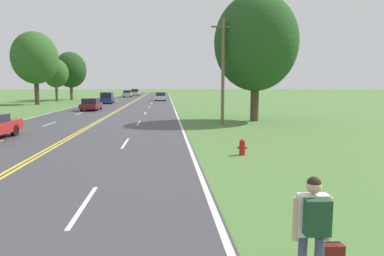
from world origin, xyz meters
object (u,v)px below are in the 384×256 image
object	(u,v)px
car_white_hatchback_receding	(161,96)
car_silver_hatchback_horizon	(135,92)
tree_mid_treeline	(256,43)
hitchhiker_person	(313,222)
tree_behind_sign	(70,70)
tree_right_cluster	(56,73)
car_maroon_sedan_mid_near	(91,104)
car_dark_blue_van_mid_far	(107,98)
fire_hydrant	(242,147)
car_champagne_suv_distant	(127,93)
tree_left_verge	(35,58)

from	to	relation	value
car_white_hatchback_receding	car_silver_hatchback_horizon	distance (m)	28.35
tree_mid_treeline	car_silver_hatchback_horizon	distance (m)	64.37
hitchhiker_person	tree_behind_sign	xyz separation A→B (m)	(-19.91, 62.56, 4.59)
tree_right_cluster	car_silver_hatchback_horizon	size ratio (longest dim) A/B	1.99
tree_right_cluster	car_maroon_sedan_mid_near	distance (m)	24.11
car_dark_blue_van_mid_far	tree_mid_treeline	bearing A→B (deg)	-151.61
fire_hydrant	car_champagne_suv_distant	distance (m)	66.26
tree_behind_sign	tree_mid_treeline	size ratio (longest dim) A/B	0.89
car_champagne_suv_distant	tree_behind_sign	bearing A→B (deg)	141.58
car_dark_blue_van_mid_far	car_silver_hatchback_horizon	xyz separation A→B (m)	(1.30, 35.53, -0.01)
car_champagne_suv_distant	car_silver_hatchback_horizon	distance (m)	10.49
tree_left_verge	car_maroon_sedan_mid_near	bearing A→B (deg)	-49.33
car_silver_hatchback_horizon	car_white_hatchback_receding	bearing A→B (deg)	-165.91
car_maroon_sedan_mid_near	car_dark_blue_van_mid_far	size ratio (longest dim) A/B	0.88
car_champagne_suv_distant	tree_left_verge	bearing A→B (deg)	158.54
tree_behind_sign	car_maroon_sedan_mid_near	distance (m)	29.20
tree_right_cluster	tree_behind_sign	bearing A→B (deg)	80.49
fire_hydrant	tree_left_verge	bearing A→B (deg)	120.17
tree_behind_sign	car_maroon_sedan_mid_near	size ratio (longest dim) A/B	2.05
fire_hydrant	tree_left_verge	size ratio (longest dim) A/B	0.07
hitchhiker_person	tree_right_cluster	xyz separation A→B (m)	(-20.88, 56.72, 3.81)
tree_behind_sign	tree_right_cluster	xyz separation A→B (m)	(-0.98, -5.84, -0.78)
tree_right_cluster	car_silver_hatchback_horizon	world-z (taller)	tree_right_cluster
hitchhiker_person	tree_mid_treeline	distance (m)	23.94
tree_left_verge	car_dark_blue_van_mid_far	xyz separation A→B (m)	(9.68, 2.37, -5.81)
car_white_hatchback_receding	tree_right_cluster	bearing A→B (deg)	-88.62
tree_behind_sign	car_white_hatchback_receding	size ratio (longest dim) A/B	2.07
hitchhiker_person	tree_mid_treeline	size ratio (longest dim) A/B	0.17
car_white_hatchback_receding	car_silver_hatchback_horizon	bearing A→B (deg)	-167.58
tree_mid_treeline	car_white_hatchback_receding	world-z (taller)	tree_mid_treeline
tree_mid_treeline	tree_right_cluster	distance (m)	42.79
hitchhiker_person	fire_hydrant	size ratio (longest dim) A/B	2.47
tree_left_verge	car_white_hatchback_receding	distance (m)	21.51
car_white_hatchback_receding	tree_mid_treeline	bearing A→B (deg)	11.36
car_dark_blue_van_mid_far	hitchhiker_person	bearing A→B (deg)	-170.19
hitchhiker_person	car_white_hatchback_receding	world-z (taller)	hitchhiker_person
car_maroon_sedan_mid_near	car_white_hatchback_receding	bearing A→B (deg)	-19.11
car_white_hatchback_receding	car_champagne_suv_distant	distance (m)	18.73
car_dark_blue_van_mid_far	car_white_hatchback_receding	xyz separation A→B (m)	(8.20, 8.03, -0.10)
hitchhiker_person	fire_hydrant	distance (m)	9.62
car_silver_hatchback_horizon	tree_left_verge	bearing A→B (deg)	163.86
fire_hydrant	car_white_hatchback_receding	xyz separation A→B (m)	(-4.06, 48.15, 0.46)
tree_mid_treeline	tree_behind_sign	bearing A→B (deg)	122.21
car_white_hatchback_receding	car_maroon_sedan_mid_near	bearing A→B (deg)	-20.51
fire_hydrant	tree_right_cluster	bearing A→B (deg)	115.02
tree_behind_sign	tree_mid_treeline	xyz separation A→B (m)	(25.06, -39.77, 0.63)
tree_mid_treeline	car_champagne_suv_distant	xyz separation A→B (m)	(-15.84, 51.93, -5.41)
fire_hydrant	car_white_hatchback_receding	world-z (taller)	car_white_hatchback_receding
car_white_hatchback_receding	car_silver_hatchback_horizon	world-z (taller)	car_silver_hatchback_horizon
fire_hydrant	car_silver_hatchback_horizon	distance (m)	76.43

